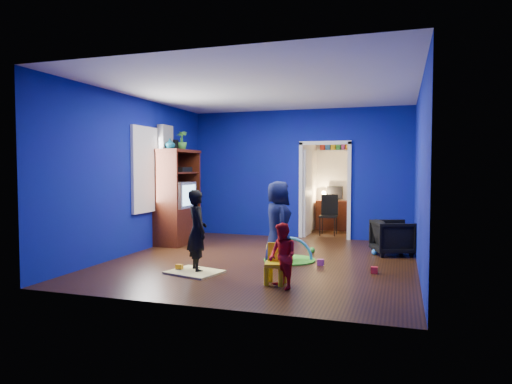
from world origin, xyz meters
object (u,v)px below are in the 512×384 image
(toddler_red, at_px, (283,256))
(kid_chair, at_px, (275,266))
(child_black, at_px, (197,231))
(vase, at_px, (170,144))
(child_navy, at_px, (278,223))
(study_desk, at_px, (334,215))
(crt_tv, at_px, (179,195))
(hopper_ball, at_px, (279,249))
(folding_chair, at_px, (328,216))
(armchair, at_px, (393,237))
(tv_armoire, at_px, (177,197))
(play_mat, at_px, (290,260))

(toddler_red, height_order, kid_chair, toddler_red)
(child_black, distance_m, vase, 2.86)
(child_navy, height_order, study_desk, child_navy)
(crt_tv, height_order, hopper_ball, crt_tv)
(kid_chair, height_order, folding_chair, folding_chair)
(vase, bearing_deg, study_desk, 50.69)
(vase, height_order, kid_chair, vase)
(crt_tv, relative_size, hopper_ball, 1.60)
(child_black, height_order, vase, vase)
(armchair, height_order, child_black, child_black)
(armchair, relative_size, tv_armoire, 0.35)
(child_navy, height_order, play_mat, child_navy)
(child_navy, distance_m, kid_chair, 1.32)
(tv_armoire, height_order, study_desk, tv_armoire)
(tv_armoire, relative_size, hopper_ball, 4.48)
(child_navy, bearing_deg, armchair, -80.35)
(vase, bearing_deg, folding_chair, 41.38)
(child_black, relative_size, vase, 5.83)
(child_black, relative_size, crt_tv, 1.79)
(child_navy, xyz_separation_m, vase, (-2.55, 1.11, 1.38))
(child_navy, distance_m, play_mat, 0.78)
(armchair, distance_m, crt_tv, 4.34)
(child_black, bearing_deg, child_navy, -91.13)
(study_desk, bearing_deg, armchair, -63.92)
(toddler_red, xyz_separation_m, crt_tv, (-2.95, 2.81, 0.59))
(toddler_red, relative_size, crt_tv, 1.23)
(toddler_red, relative_size, hopper_ball, 1.97)
(folding_chair, bearing_deg, vase, -138.62)
(child_black, height_order, play_mat, child_black)
(toddler_red, height_order, folding_chair, folding_chair)
(child_black, height_order, toddler_red, child_black)
(hopper_ball, distance_m, play_mat, 0.29)
(tv_armoire, distance_m, folding_chair, 3.60)
(crt_tv, relative_size, study_desk, 0.80)
(child_black, height_order, tv_armoire, tv_armoire)
(child_black, bearing_deg, hopper_ball, -82.39)
(toddler_red, xyz_separation_m, study_desk, (-0.17, 5.96, -0.06))
(crt_tv, xyz_separation_m, study_desk, (2.78, 3.14, -0.65))
(play_mat, bearing_deg, kid_chair, -83.38)
(armchair, xyz_separation_m, child_black, (-2.81, -2.34, 0.31))
(armchair, xyz_separation_m, child_navy, (-1.77, -1.49, 0.37))
(tv_armoire, bearing_deg, hopper_ball, -24.82)
(kid_chair, height_order, play_mat, kid_chair)
(tv_armoire, xyz_separation_m, kid_chair, (2.84, -2.61, -0.73))
(hopper_ball, distance_m, kid_chair, 1.50)
(child_black, bearing_deg, play_mat, -83.03)
(play_mat, bearing_deg, toddler_red, -79.43)
(child_black, relative_size, tv_armoire, 0.64)
(hopper_ball, relative_size, study_desk, 0.50)
(tv_armoire, xyz_separation_m, hopper_ball, (2.50, -1.16, -0.76))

